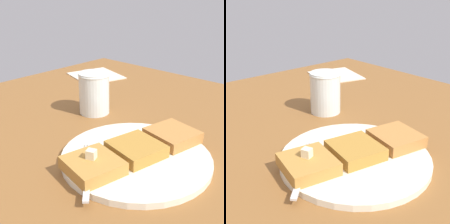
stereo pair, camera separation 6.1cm
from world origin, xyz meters
The scene contains 9 objects.
table_surface centered at (0.00, 0.00, 0.91)cm, with size 117.11×117.11×1.82cm, color brown.
plate centered at (7.35, 0.71, 2.43)cm, with size 25.58×25.58×1.10cm.
toast_slice_left centered at (-1.19, 2.38, 3.95)cm, with size 7.78×8.12×2.07cm, color #B17C37.
toast_slice_middle centered at (7.35, 0.71, 3.95)cm, with size 7.78×8.12×2.07cm, color #A9772E.
toast_slice_right centered at (15.89, -0.96, 3.95)cm, with size 7.78×8.12×2.07cm, color #B27539.
butter_pat_primary centered at (-1.01, 2.83, 5.71)cm, with size 1.45×1.30×1.45cm, color beige.
fork centered at (-0.65, 3.87, 3.09)cm, with size 12.48×12.17×0.36cm.
syrup_jar centered at (17.23, 21.06, 6.09)cm, with size 7.14×7.14×9.53cm.
napkin centered at (38.47, 42.44, 1.97)cm, with size 13.98×15.03×0.30cm, color beige.
Camera 1 is at (-29.19, -27.78, 30.21)cm, focal length 50.00 mm.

